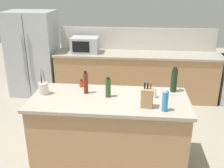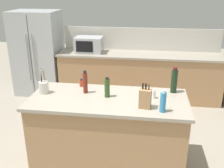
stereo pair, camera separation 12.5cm
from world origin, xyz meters
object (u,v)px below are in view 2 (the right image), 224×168
olive_oil_bottle (107,88)px  salt_shaker (154,94)px  knife_block (145,98)px  wine_bottle (174,81)px  dish_soap_bottle (163,102)px  spice_jar_paprika (82,83)px  refrigerator (38,53)px  vinegar_bottle (85,83)px  utensil_crock (44,87)px  microwave (89,45)px

olive_oil_bottle → salt_shaker: olive_oil_bottle is taller
knife_block → wine_bottle: bearing=63.0°
dish_soap_bottle → olive_oil_bottle: bearing=154.5°
spice_jar_paprika → wine_bottle: bearing=-1.9°
refrigerator → spice_jar_paprika: refrigerator is taller
vinegar_bottle → refrigerator: bearing=125.8°
utensil_crock → salt_shaker: utensil_crock is taller
vinegar_bottle → olive_oil_bottle: bearing=-16.6°
knife_block → wine_bottle: wine_bottle is taller
refrigerator → wine_bottle: bearing=-36.5°
refrigerator → salt_shaker: bearing=-42.4°
microwave → wine_bottle: bearing=-51.3°
spice_jar_paprika → dish_soap_bottle: bearing=-30.1°
microwave → knife_block: size_ratio=1.85×
microwave → wine_bottle: wine_bottle is taller
refrigerator → vinegar_bottle: (1.53, -2.12, 0.21)m
olive_oil_bottle → utensil_crock: bearing=179.3°
knife_block → olive_oil_bottle: bearing=161.2°
utensil_crock → refrigerator: bearing=114.6°
refrigerator → dish_soap_bottle: (2.48, -2.52, 0.19)m
wine_bottle → salt_shaker: wine_bottle is taller
microwave → utensil_crock: (-0.11, -2.15, -0.07)m
knife_block → vinegar_bottle: size_ratio=0.98×
microwave → salt_shaker: (1.27, -2.12, -0.10)m
utensil_crock → dish_soap_bottle: utensil_crock is taller
dish_soap_bottle → microwave: bearing=118.9°
refrigerator → utensil_crock: 2.42m
utensil_crock → dish_soap_bottle: size_ratio=1.27×
vinegar_bottle → wine_bottle: bearing=8.7°
spice_jar_paprika → salt_shaker: size_ratio=0.92×
refrigerator → olive_oil_bottle: (1.82, -2.21, 0.19)m
olive_oil_bottle → dish_soap_bottle: (0.66, -0.31, -0.00)m
utensil_crock → spice_jar_paprika: 0.51m
wine_bottle → salt_shaker: bearing=-138.3°
wine_bottle → dish_soap_bottle: bearing=-105.7°
spice_jar_paprika → salt_shaker: salt_shaker is taller
utensil_crock → spice_jar_paprika: (0.42, 0.29, -0.03)m
microwave → utensil_crock: utensil_crock is taller
refrigerator → microwave: (1.11, -0.05, 0.23)m
knife_block → spice_jar_paprika: 1.02m
dish_soap_bottle → wine_bottle: wine_bottle is taller
spice_jar_paprika → olive_oil_bottle: bearing=-37.0°
utensil_crock → vinegar_bottle: utensil_crock is taller
refrigerator → wine_bottle: refrigerator is taller
refrigerator → vinegar_bottle: 2.62m
microwave → dish_soap_bottle: 2.82m
microwave → salt_shaker: microwave is taller
salt_shaker → wine_bottle: bearing=41.7°
microwave → olive_oil_bottle: microwave is taller
knife_block → wine_bottle: size_ratio=0.87×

